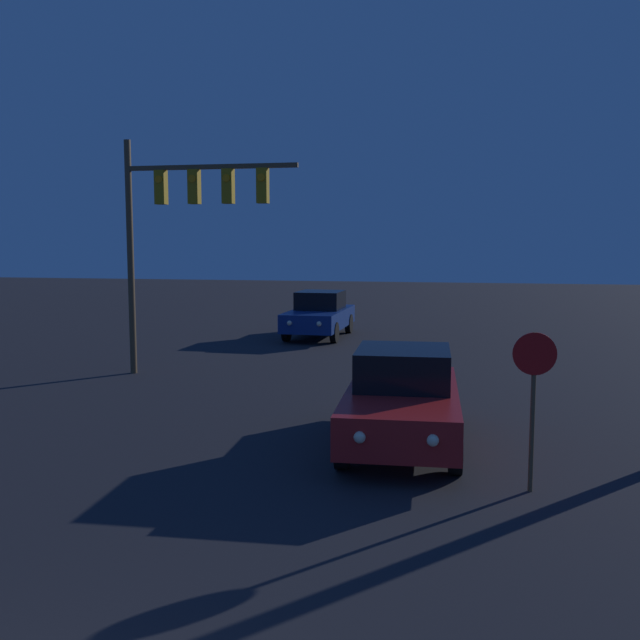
{
  "coord_description": "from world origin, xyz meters",
  "views": [
    {
      "loc": [
        3.13,
        -3.09,
        3.65
      ],
      "look_at": [
        0.0,
        12.12,
        1.91
      ],
      "focal_mm": 40.0,
      "sensor_mm": 36.0,
      "label": 1
    }
  ],
  "objects_px": {
    "car_near": "(402,398)",
    "traffic_signal_mast": "(181,211)",
    "stop_sign": "(534,384)",
    "car_far": "(319,314)"
  },
  "relations": [
    {
      "from": "car_near",
      "to": "stop_sign",
      "type": "xyz_separation_m",
      "value": [
        2.05,
        -2.0,
        0.75
      ]
    },
    {
      "from": "car_far",
      "to": "traffic_signal_mast",
      "type": "height_order",
      "value": "traffic_signal_mast"
    },
    {
      "from": "stop_sign",
      "to": "traffic_signal_mast",
      "type": "bearing_deg",
      "value": 138.39
    },
    {
      "from": "traffic_signal_mast",
      "to": "stop_sign",
      "type": "distance_m",
      "value": 11.67
    },
    {
      "from": "car_near",
      "to": "traffic_signal_mast",
      "type": "relative_size",
      "value": 0.75
    },
    {
      "from": "car_far",
      "to": "traffic_signal_mast",
      "type": "distance_m",
      "value": 9.29
    },
    {
      "from": "car_near",
      "to": "stop_sign",
      "type": "relative_size",
      "value": 2.03
    },
    {
      "from": "car_near",
      "to": "traffic_signal_mast",
      "type": "bearing_deg",
      "value": -43.5
    },
    {
      "from": "car_far",
      "to": "stop_sign",
      "type": "relative_size",
      "value": 2.01
    },
    {
      "from": "car_near",
      "to": "traffic_signal_mast",
      "type": "height_order",
      "value": "traffic_signal_mast"
    }
  ]
}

